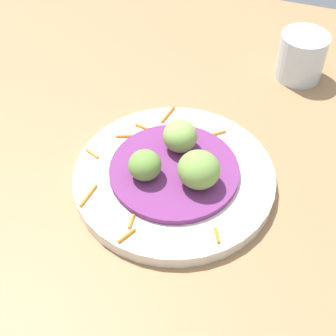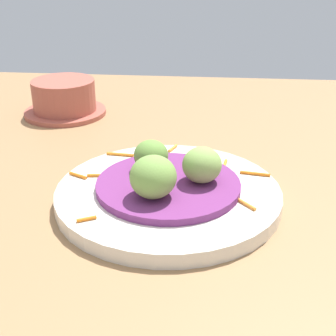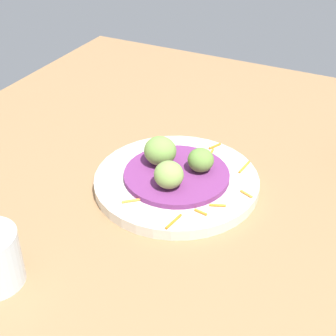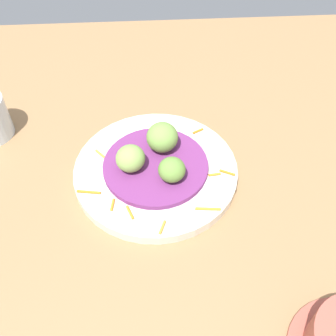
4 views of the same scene
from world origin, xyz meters
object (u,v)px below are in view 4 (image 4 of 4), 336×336
Objects in this scene: guac_scoop_center at (130,158)px; guac_scoop_left at (163,137)px; guac_scoop_right at (172,170)px; main_plate at (156,171)px.

guac_scoop_left is at bearing -52.23° from guac_scoop_center.
guac_scoop_left is 6.83cm from guac_scoop_right.
guac_scoop_center is at bearing 67.77° from guac_scoop_right.
main_plate is 5.40cm from guac_scoop_right.
guac_scoop_center is (-0.53, 3.90, 3.91)cm from main_plate.
main_plate is 5.55cm from guac_scoop_center.
guac_scoop_left is 6.82cm from guac_scoop_center.
guac_scoop_left is 1.15× the size of guac_scoop_center.
guac_scoop_center is (-4.17, 5.39, -0.26)cm from guac_scoop_left.
guac_scoop_left is 1.27× the size of guac_scoop_right.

